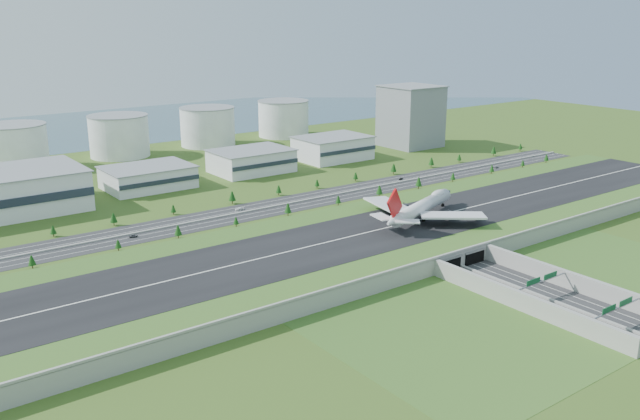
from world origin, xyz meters
TOP-DOWN VIEW (x-y plane):
  - ground at (0.00, 0.00)m, footprint 1200.00×1200.00m
  - airfield_deck at (0.00, -0.09)m, footprint 520.00×100.00m
  - underpass_road at (0.00, -99.42)m, footprint 38.80×120.40m
  - sign_gantry_near at (0.00, -95.04)m, footprint 38.70×0.70m
  - sign_gantry_far at (0.00, -130.04)m, footprint 38.70×0.70m
  - north_expressway at (0.00, 95.00)m, footprint 560.00×36.00m
  - tree_row at (12.14, 96.75)m, footprint 503.96×48.70m
  - hangar_mid_a at (-60.00, 190.00)m, footprint 58.00×42.00m
  - hangar_mid_b at (25.00, 190.00)m, footprint 58.00×42.00m
  - hangar_mid_c at (105.00, 190.00)m, footprint 58.00×42.00m
  - office_tower at (200.00, 195.00)m, footprint 46.00×46.00m
  - fuel_tank_a at (-120.00, 310.00)m, footprint 50.00×50.00m
  - fuel_tank_b at (-35.00, 310.00)m, footprint 50.00×50.00m
  - fuel_tank_c at (50.00, 310.00)m, footprint 50.00×50.00m
  - fuel_tank_d at (135.00, 310.00)m, footprint 50.00×50.00m
  - bay_water at (0.00, 480.00)m, footprint 1200.00×260.00m
  - boeing_747 at (22.04, 1.14)m, footprint 77.09×71.58m
  - car_0 at (-6.67, -88.81)m, footprint 2.45×4.80m
  - car_1 at (-7.70, -112.63)m, footprint 2.04×4.19m
  - car_2 at (12.72, -83.44)m, footprint 3.32×5.16m
  - car_4 at (-111.42, 89.27)m, footprint 5.06×2.68m
  - car_5 at (100.17, 100.31)m, footprint 4.23×2.62m
  - car_6 at (188.88, 84.22)m, footprint 5.75×3.15m
  - car_7 at (-37.30, 101.34)m, footprint 6.01×3.59m

SIDE VIEW (x-z plane):
  - ground at x=0.00m, z-range 0.00..0.00m
  - bay_water at x=0.00m, z-range 0.00..0.06m
  - north_expressway at x=0.00m, z-range 0.00..0.12m
  - car_5 at x=100.17m, z-range 0.12..1.44m
  - car_1 at x=-7.70m, z-range 0.12..1.44m
  - car_2 at x=12.72m, z-range 0.12..1.44m
  - car_6 at x=188.88m, z-range 0.12..1.65m
  - car_0 at x=-6.67m, z-range 0.12..1.69m
  - car_7 at x=-37.30m, z-range 0.12..1.75m
  - car_4 at x=-111.42m, z-range 0.12..1.76m
  - underpass_road at x=0.00m, z-range -0.57..7.43m
  - airfield_deck at x=0.00m, z-range -0.48..8.72m
  - tree_row at x=12.14m, z-range 0.47..8.96m
  - sign_gantry_near at x=0.00m, z-range 2.05..11.85m
  - sign_gantry_far at x=0.00m, z-range 2.05..11.85m
  - hangar_mid_a at x=-60.00m, z-range 0.00..15.00m
  - hangar_mid_b at x=25.00m, z-range 0.00..17.00m
  - hangar_mid_c at x=105.00m, z-range 0.00..19.00m
  - boeing_747 at x=22.04m, z-range 2.56..27.47m
  - fuel_tank_a at x=-120.00m, z-range 0.00..35.00m
  - fuel_tank_b at x=-35.00m, z-range 0.00..35.00m
  - fuel_tank_c at x=50.00m, z-range 0.00..35.00m
  - fuel_tank_d at x=135.00m, z-range 0.00..35.00m
  - office_tower at x=200.00m, z-range 0.00..55.00m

